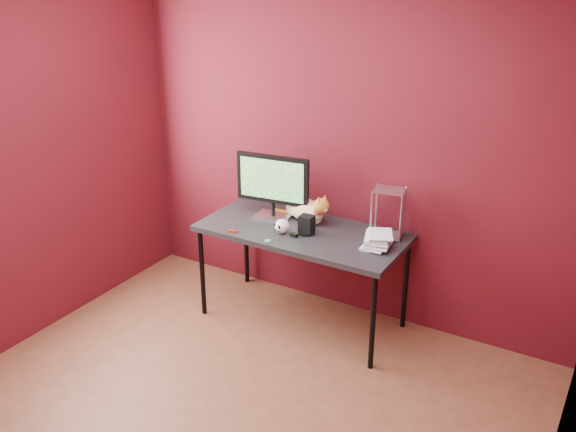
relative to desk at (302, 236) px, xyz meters
The scene contains 11 objects.
room 1.57m from the desk, 83.75° to the right, with size 3.52×3.52×2.61m.
desk is the anchor object (origin of this frame).
monitor 0.45m from the desk, 164.07° to the left, with size 0.57×0.21×0.49m.
cat 0.23m from the desk, 112.20° to the left, with size 0.52×0.31×0.25m.
skull_mug 0.19m from the desk, 128.28° to the right, with size 0.11×0.11×0.10m.
speaker 0.14m from the desk, 37.61° to the right, with size 0.12×0.12×0.14m.
book_stack 0.78m from the desk, ahead, with size 0.24×0.26×1.08m.
wire_rack 0.64m from the desk, 19.80° to the left, with size 0.23×0.20×0.35m.
pocket_knife 0.51m from the desk, 145.14° to the right, with size 0.07×0.02×0.01m, color #971F0B.
black_gadget 0.15m from the desk, 86.77° to the right, with size 0.05×0.03×0.03m, color black.
washer 0.32m from the desk, 111.70° to the right, with size 0.05×0.05×0.00m, color silver.
Camera 1 is at (1.90, -2.33, 2.61)m, focal length 40.00 mm.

